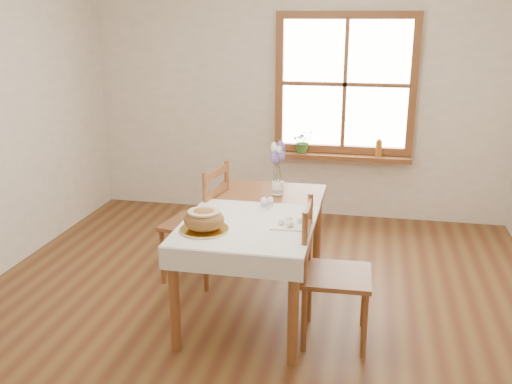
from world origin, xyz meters
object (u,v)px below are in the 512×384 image
(chair_right, at_px, (337,274))
(dining_table, at_px, (256,222))
(flower_vase, at_px, (278,189))
(bread_plate, at_px, (204,230))
(chair_left, at_px, (194,222))

(chair_right, bearing_deg, dining_table, 56.83)
(flower_vase, bearing_deg, bread_plate, -110.48)
(chair_left, xyz_separation_m, bread_plate, (0.34, -0.83, 0.27))
(chair_left, height_order, bread_plate, chair_left)
(dining_table, distance_m, chair_left, 0.71)
(chair_right, height_order, flower_vase, chair_right)
(bread_plate, bearing_deg, chair_left, 112.38)
(bread_plate, bearing_deg, dining_table, 62.57)
(flower_vase, bearing_deg, chair_left, -173.08)
(dining_table, bearing_deg, flower_vase, 78.24)
(dining_table, xyz_separation_m, chair_left, (-0.59, 0.34, -0.17))
(chair_left, height_order, chair_right, chair_left)
(chair_right, xyz_separation_m, flower_vase, (-0.54, 0.82, 0.32))
(dining_table, bearing_deg, bread_plate, -117.43)
(flower_vase, bearing_deg, dining_table, -101.76)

